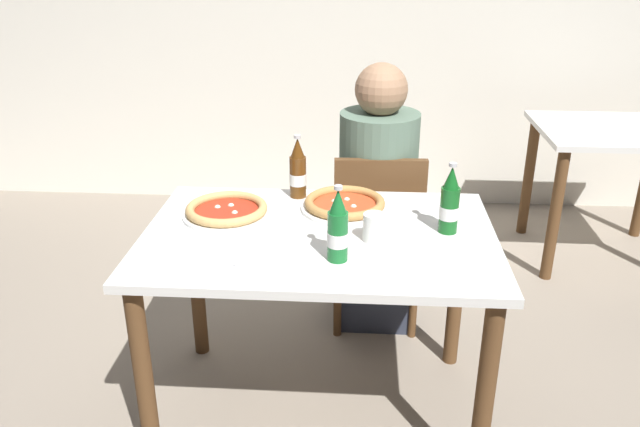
# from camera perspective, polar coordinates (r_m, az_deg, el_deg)

# --- Properties ---
(ground_plane) EXTENTS (8.00, 8.00, 0.00)m
(ground_plane) POSITION_cam_1_polar(r_m,az_deg,el_deg) (2.58, -0.08, -16.99)
(ground_plane) COLOR gray
(back_wall_tiled) EXTENTS (7.00, 0.10, 2.60)m
(back_wall_tiled) POSITION_cam_1_polar(r_m,az_deg,el_deg) (4.18, 2.10, 18.30)
(back_wall_tiled) COLOR silver
(back_wall_tiled) RESTS_ON ground_plane
(dining_table_main) EXTENTS (1.20, 0.80, 0.75)m
(dining_table_main) POSITION_cam_1_polar(r_m,az_deg,el_deg) (2.22, -0.09, -4.40)
(dining_table_main) COLOR silver
(dining_table_main) RESTS_ON ground_plane
(chair_behind_table) EXTENTS (0.41, 0.41, 0.85)m
(chair_behind_table) POSITION_cam_1_polar(r_m,az_deg,el_deg) (2.83, 5.10, -1.53)
(chair_behind_table) COLOR brown
(chair_behind_table) RESTS_ON ground_plane
(diner_seated) EXTENTS (0.34, 0.34, 1.21)m
(diner_seated) POSITION_cam_1_polar(r_m,az_deg,el_deg) (2.84, 5.11, 0.77)
(diner_seated) COLOR #2D3342
(diner_seated) RESTS_ON ground_plane
(dining_table_background) EXTENTS (0.80, 0.70, 0.75)m
(dining_table_background) POSITION_cam_1_polar(r_m,az_deg,el_deg) (3.78, 24.57, 4.65)
(dining_table_background) COLOR silver
(dining_table_background) RESTS_ON ground_plane
(pizza_margherita_near) EXTENTS (0.32, 0.32, 0.04)m
(pizza_margherita_near) POSITION_cam_1_polar(r_m,az_deg,el_deg) (2.35, 2.23, 0.83)
(pizza_margherita_near) COLOR white
(pizza_margherita_near) RESTS_ON dining_table_main
(pizza_marinara_far) EXTENTS (0.32, 0.32, 0.04)m
(pizza_marinara_far) POSITION_cam_1_polar(r_m,az_deg,el_deg) (2.32, -8.33, 0.28)
(pizza_marinara_far) COLOR white
(pizza_marinara_far) RESTS_ON dining_table_main
(beer_bottle_left) EXTENTS (0.07, 0.07, 0.25)m
(beer_bottle_left) POSITION_cam_1_polar(r_m,az_deg,el_deg) (2.44, -2.00, 3.81)
(beer_bottle_left) COLOR #512D0F
(beer_bottle_left) RESTS_ON dining_table_main
(beer_bottle_center) EXTENTS (0.07, 0.07, 0.25)m
(beer_bottle_center) POSITION_cam_1_polar(r_m,az_deg,el_deg) (1.95, 1.60, -1.42)
(beer_bottle_center) COLOR #196B2D
(beer_bottle_center) RESTS_ON dining_table_main
(beer_bottle_right) EXTENTS (0.07, 0.07, 0.25)m
(beer_bottle_right) POSITION_cam_1_polar(r_m,az_deg,el_deg) (2.18, 11.52, 0.89)
(beer_bottle_right) COLOR #14591E
(beer_bottle_right) RESTS_ON dining_table_main
(napkin_with_cutlery) EXTENTS (0.22, 0.22, 0.01)m
(napkin_with_cutlery) POSITION_cam_1_polar(r_m,az_deg,el_deg) (2.03, -5.94, -3.71)
(napkin_with_cutlery) COLOR white
(napkin_with_cutlery) RESTS_ON dining_table_main
(paper_cup) EXTENTS (0.07, 0.07, 0.09)m
(paper_cup) POSITION_cam_1_polar(r_m,az_deg,el_deg) (2.11, 4.84, -1.23)
(paper_cup) COLOR white
(paper_cup) RESTS_ON dining_table_main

